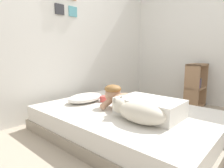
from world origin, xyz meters
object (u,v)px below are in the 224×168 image
coffee_cup (103,99)px  bookshelf (196,85)px  bed (126,122)px  dog (138,112)px  cell_phone (134,104)px  person_lying (138,104)px  pillow (85,98)px

coffee_cup → bookshelf: size_ratio=0.17×
bed → coffee_cup: size_ratio=16.28×
dog → cell_phone: dog is taller
person_lying → bookshelf: size_ratio=1.23×
person_lying → coffee_cup: person_lying is taller
pillow → person_lying: bearing=-85.1°
person_lying → bed: bearing=83.2°
coffee_cup → bookshelf: 1.72m
bed → coffee_cup: 0.49m
pillow → coffee_cup: pillow is taller
bookshelf → person_lying: bearing=179.0°
cell_phone → dog: bearing=-141.5°
bed → coffee_cup: coffee_cup is taller
coffee_cup → bookshelf: bookshelf is taller
pillow → dog: bearing=-99.7°
person_lying → dog: person_lying is taller
cell_phone → bed: bearing=-165.2°
bookshelf → dog: bearing=-176.1°
person_lying → cell_phone: size_ratio=6.57×
pillow → bookshelf: (1.76, -0.82, 0.03)m
pillow → cell_phone: (0.35, -0.54, -0.05)m
pillow → dog: 0.96m
bed → person_lying: size_ratio=2.21×
cell_phone → bookshelf: (1.42, -0.28, 0.08)m
bed → bookshelf: 1.71m
person_lying → dog: bearing=-145.0°
dog → coffee_cup: (0.33, 0.78, -0.07)m
coffee_cup → cell_phone: size_ratio=0.89×
bed → dog: dog is taller
coffee_cup → bookshelf: (1.60, -0.65, 0.05)m
dog → cell_phone: (0.51, 0.41, -0.10)m
bed → cell_phone: bearing=14.8°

